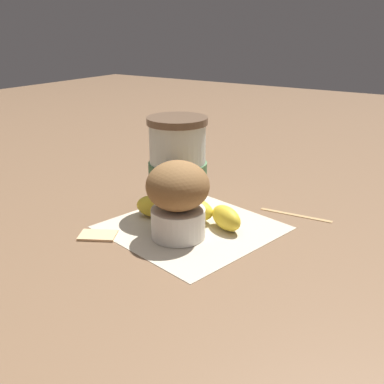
% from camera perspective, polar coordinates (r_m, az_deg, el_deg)
% --- Properties ---
extents(ground_plane, '(3.00, 3.00, 0.00)m').
position_cam_1_polar(ground_plane, '(0.65, -0.00, -4.56)').
color(ground_plane, brown).
extents(paper_napkin, '(0.25, 0.25, 0.00)m').
position_cam_1_polar(paper_napkin, '(0.65, -0.00, -4.50)').
color(paper_napkin, beige).
rests_on(paper_napkin, ground_plane).
extents(coffee_cup, '(0.09, 0.09, 0.15)m').
position_cam_1_polar(coffee_cup, '(0.68, -1.83, 3.05)').
color(coffee_cup, silver).
rests_on(coffee_cup, paper_napkin).
extents(muffin, '(0.08, 0.08, 0.11)m').
position_cam_1_polar(muffin, '(0.60, -2.18, -0.61)').
color(muffin, white).
rests_on(muffin, paper_napkin).
extents(banana, '(0.17, 0.06, 0.03)m').
position_cam_1_polar(banana, '(0.66, -0.08, -2.36)').
color(banana, yellow).
rests_on(banana, paper_napkin).
extents(sugar_packet, '(0.06, 0.05, 0.01)m').
position_cam_1_polar(sugar_packet, '(0.63, -11.88, -5.27)').
color(sugar_packet, '#E0B27F').
rests_on(sugar_packet, ground_plane).
extents(wooden_stirrer, '(0.11, 0.02, 0.00)m').
position_cam_1_polar(wooden_stirrer, '(0.70, 13.03, -2.85)').
color(wooden_stirrer, tan).
rests_on(wooden_stirrer, ground_plane).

